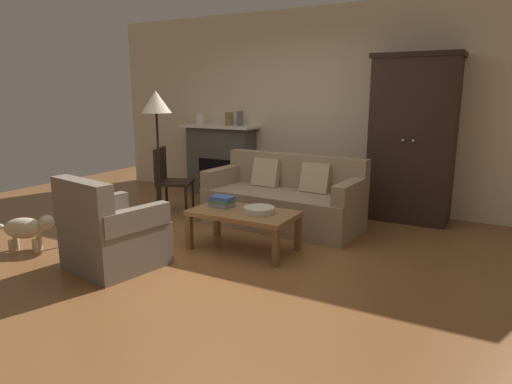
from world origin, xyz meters
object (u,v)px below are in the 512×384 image
Objects in this scene: book_stack at (222,201)px; armchair_near_left at (111,235)px; mantel_vase_slate at (240,119)px; side_chair_wooden at (169,176)px; armoire at (412,139)px; floor_lamp at (156,110)px; mantel_vase_cream at (200,119)px; fruit_bowl at (259,210)px; couch at (284,200)px; coffee_table at (243,216)px; dog at (27,228)px; mantel_vase_bronze at (229,119)px; fireplace at (221,160)px.

book_stack is 1.22m from armchair_near_left.
side_chair_wooden is at bearing -104.75° from mantel_vase_slate.
armoire reaches higher than floor_lamp.
armoire is at bearing 51.61° from book_stack.
side_chair_wooden is at bearing -72.50° from mantel_vase_cream.
fruit_bowl is 1.98m from side_chair_wooden.
mantel_vase_cream reaches higher than couch.
side_chair_wooden is (-1.64, 0.78, 0.15)m from coffee_table.
floor_lamp reaches higher than armchair_near_left.
coffee_table is 6.44× the size of mantel_vase_cream.
armoire is 2.58m from mantel_vase_slate.
dog is (-0.30, -1.92, -0.27)m from side_chair_wooden.
mantel_vase_cream is (-2.23, 2.08, 0.75)m from fruit_bowl.
fruit_bowl is 0.64× the size of dog.
mantel_vase_bronze reaches higher than armchair_near_left.
fruit_bowl is (0.20, -1.01, 0.13)m from couch.
couch reaches higher than dog.
couch is at bearing -35.94° from mantel_vase_bronze.
floor_lamp is at bearing -85.52° from mantel_vase_bronze.
mantel_vase_slate reaches higher than fireplace.
mantel_vase_slate is 0.25× the size of side_chair_wooden.
dog is (-0.44, -3.23, -0.98)m from mantel_vase_bronze.
book_stack is (-0.48, 0.03, 0.03)m from fruit_bowl.
coffee_table is at bearing -58.24° from mantel_vase_slate.
armoire is 1.80m from couch.
fruit_bowl is 1.83m from floor_lamp.
mantel_vase_slate is at bearing 116.04° from book_stack.
mantel_vase_bronze is (0.56, 0.00, 0.02)m from mantel_vase_cream.
couch is 1.65m from side_chair_wooden.
mantel_vase_slate is (-1.47, 2.08, 0.78)m from fruit_bowl.
fireplace is 2.48m from book_stack.
mantel_vase_bronze is 3.31m from armchair_near_left.
mantel_vase_slate is 1.84m from floor_lamp.
side_chair_wooden reaches higher than couch.
mantel_vase_slate is at bearing -2.70° from fireplace.
book_stack is (-0.28, -0.97, 0.16)m from couch.
couch is (1.66, -1.09, -0.25)m from fireplace.
fireplace is 2.00m from couch.
armoire is at bearing 23.26° from side_chair_wooden.
fireplace is 1.33m from side_chair_wooden.
coffee_table is at bearing -54.45° from mantel_vase_bronze.
couch is at bearing -142.00° from armoire.
couch is at bearing 101.12° from fruit_bowl.
mantel_vase_slate reaches higher than coffee_table.
book_stack is at bearing -63.96° from mantel_vase_slate.
fruit_bowl is at bearing -9.36° from floor_lamp.
coffee_table is at bearing -122.06° from armoire.
fireplace is 3.26m from armchair_near_left.
fireplace is 0.74m from mantel_vase_cream.
fireplace reaches higher than coffee_table.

